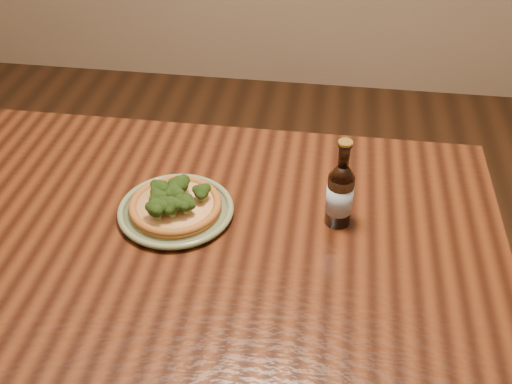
# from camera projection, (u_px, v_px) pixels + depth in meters

# --- Properties ---
(table) EXTENTS (1.60, 0.90, 0.75)m
(table) POSITION_uv_depth(u_px,v_px,m) (124.00, 266.00, 1.30)
(table) COLOR #411E0D
(table) RESTS_ON ground
(plate) EXTENTS (0.25, 0.25, 0.02)m
(plate) POSITION_uv_depth(u_px,v_px,m) (176.00, 210.00, 1.29)
(plate) COLOR #616E4C
(plate) RESTS_ON table
(pizza) EXTENTS (0.20, 0.20, 0.07)m
(pizza) POSITION_uv_depth(u_px,v_px,m) (175.00, 203.00, 1.27)
(pizza) COLOR brown
(pizza) RESTS_ON plate
(beer_bottle) EXTENTS (0.06, 0.06, 0.20)m
(beer_bottle) POSITION_uv_depth(u_px,v_px,m) (340.00, 194.00, 1.23)
(beer_bottle) COLOR black
(beer_bottle) RESTS_ON table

